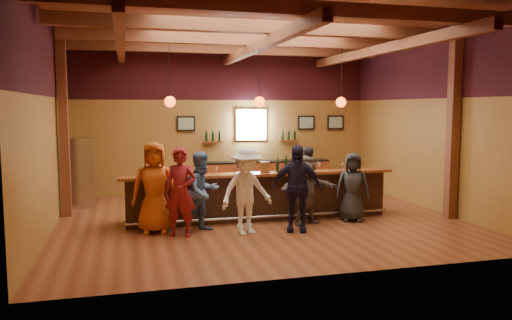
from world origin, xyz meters
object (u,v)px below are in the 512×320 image
object	(u,v)px
customer_white	(247,191)
customer_navy	(296,188)
stainless_fridge	(81,172)
customer_dark	(353,187)
back_bar_cabinet	(265,176)
bartender	(307,177)
bottle_a	(277,166)
customer_redvest	(180,192)
ice_bucket	(265,167)
customer_denim	(203,192)
customer_brown	(307,190)
bar_counter	(258,196)
customer_orange	(155,188)

from	to	relation	value
customer_white	customer_navy	xyz separation A→B (m)	(1.06, -0.02, 0.01)
stainless_fridge	customer_dark	distance (m)	6.94
back_bar_cabinet	bartender	size ratio (longest dim) A/B	2.55
stainless_fridge	bottle_a	size ratio (longest dim) A/B	5.37
customer_redvest	customer_dark	bearing A→B (deg)	28.27
ice_bucket	bottle_a	distance (m)	0.30
stainless_fridge	customer_redvest	bearing A→B (deg)	-59.16
customer_redvest	back_bar_cabinet	bearing A→B (deg)	79.86
customer_redvest	customer_dark	size ratio (longest dim) A/B	1.15
back_bar_cabinet	customer_navy	xyz separation A→B (m)	(-0.75, -4.99, 0.43)
customer_denim	customer_brown	bearing A→B (deg)	-27.19
customer_redvest	customer_dark	distance (m)	3.95
bar_counter	customer_brown	world-z (taller)	customer_brown
back_bar_cabinet	customer_navy	world-z (taller)	customer_navy
bottle_a	bar_counter	bearing A→B (deg)	143.58
customer_dark	bottle_a	xyz separation A→B (m)	(-1.61, 0.56, 0.46)
back_bar_cabinet	customer_denim	bearing A→B (deg)	-120.21
customer_redvest	bottle_a	distance (m)	2.52
back_bar_cabinet	bottle_a	world-z (taller)	bottle_a
stainless_fridge	customer_redvest	distance (m)	4.26
back_bar_cabinet	customer_brown	distance (m)	4.46
customer_orange	bartender	xyz separation A→B (m)	(4.00, 1.81, -0.16)
customer_navy	customer_brown	size ratio (longest dim) A/B	1.18
bar_counter	customer_denim	world-z (taller)	customer_denim
bar_counter	back_bar_cabinet	distance (m)	3.76
customer_denim	customer_navy	xyz separation A→B (m)	(1.89, -0.47, 0.07)
bar_counter	customer_denim	xyz separation A→B (m)	(-1.45, -0.95, 0.32)
customer_orange	customer_navy	bearing A→B (deg)	-6.53
customer_brown	bottle_a	size ratio (longest dim) A/B	4.58
back_bar_cabinet	stainless_fridge	xyz separation A→B (m)	(-5.30, -1.12, 0.42)
customer_dark	bottle_a	distance (m)	1.77
stainless_fridge	customer_navy	world-z (taller)	customer_navy
customer_dark	ice_bucket	distance (m)	2.04
back_bar_cabinet	customer_white	bearing A→B (deg)	-109.96
customer_redvest	customer_navy	distance (m)	2.38
back_bar_cabinet	customer_denim	xyz separation A→B (m)	(-2.63, -4.52, 0.36)
customer_white	customer_brown	distance (m)	1.59
back_bar_cabinet	customer_dark	distance (m)	4.50
customer_brown	customer_dark	world-z (taller)	customer_dark
bar_counter	customer_denim	distance (m)	1.76
customer_denim	customer_white	bearing A→B (deg)	-57.39
bartender	bottle_a	xyz separation A→B (m)	(-1.21, -1.29, 0.46)
customer_brown	customer_dark	xyz separation A→B (m)	(1.12, 0.02, 0.01)
customer_denim	bottle_a	distance (m)	1.99
stainless_fridge	customer_orange	distance (m)	3.67
customer_redvest	customer_denim	distance (m)	0.55
back_bar_cabinet	customer_orange	world-z (taller)	customer_orange
customer_redvest	bottle_a	world-z (taller)	customer_redvest
ice_bucket	customer_white	bearing A→B (deg)	-122.41
customer_orange	customer_white	size ratio (longest dim) A/B	1.05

